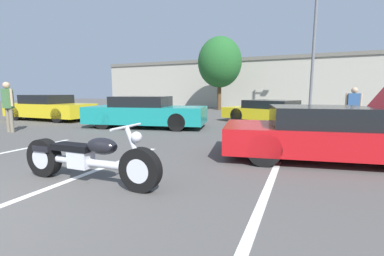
# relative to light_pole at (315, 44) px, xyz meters

# --- Properties ---
(parking_stripe_middle) EXTENTS (0.12, 5.48, 0.01)m
(parking_stripe_middle) POSITION_rel_light_pole_xyz_m (-3.81, -15.49, -4.35)
(parking_stripe_middle) COLOR white
(parking_stripe_middle) RESTS_ON ground
(parking_stripe_back) EXTENTS (0.12, 5.48, 0.01)m
(parking_stripe_back) POSITION_rel_light_pole_xyz_m (-0.80, -15.49, -4.35)
(parking_stripe_back) COLOR white
(parking_stripe_back) RESTS_ON ground
(far_building) EXTENTS (32.00, 4.20, 4.40)m
(far_building) POSITION_rel_light_pole_xyz_m (-4.17, 6.67, -2.01)
(far_building) COLOR #B2AD9E
(far_building) RESTS_ON ground
(light_pole) EXTENTS (1.21, 0.28, 7.93)m
(light_pole) POSITION_rel_light_pole_xyz_m (0.00, 0.00, 0.00)
(light_pole) COLOR slate
(light_pole) RESTS_ON ground
(tree_background) EXTENTS (3.37, 3.37, 5.62)m
(tree_background) POSITION_rel_light_pole_xyz_m (-6.60, 1.30, -0.68)
(tree_background) COLOR brown
(tree_background) RESTS_ON ground
(motorcycle) EXTENTS (2.56, 0.70, 0.96)m
(motorcycle) POSITION_rel_light_pole_xyz_m (-3.43, -15.25, -3.96)
(motorcycle) COLOR black
(motorcycle) RESTS_ON ground
(show_car_hood_open) EXTENTS (4.52, 2.61, 1.94)m
(show_car_hood_open) POSITION_rel_light_pole_xyz_m (0.11, -12.13, -3.79)
(show_car_hood_open) COLOR red
(show_car_hood_open) RESTS_ON ground
(parked_car_left_row) EXTENTS (4.66, 1.93, 1.27)m
(parked_car_left_row) POSITION_rel_light_pole_xyz_m (-12.30, -9.14, -3.74)
(parked_car_left_row) COLOR yellow
(parked_car_left_row) RESTS_ON ground
(parked_car_mid_right_row) EXTENTS (4.97, 3.39, 1.05)m
(parked_car_mid_right_row) POSITION_rel_light_pole_xyz_m (-1.65, -6.04, -3.83)
(parked_car_mid_right_row) COLOR yellow
(parked_car_mid_right_row) RESTS_ON ground
(parked_car_mid_left_row) EXTENTS (5.03, 2.88, 1.25)m
(parked_car_mid_left_row) POSITION_rel_light_pole_xyz_m (-6.25, -9.46, -3.75)
(parked_car_mid_left_row) COLOR teal
(parked_car_mid_left_row) RESTS_ON ground
(spectator_near_motorcycle) EXTENTS (0.52, 0.21, 1.59)m
(spectator_near_motorcycle) POSITION_rel_light_pole_xyz_m (1.20, -7.53, -3.42)
(spectator_near_motorcycle) COLOR gray
(spectator_near_motorcycle) RESTS_ON ground
(spectator_by_show_car) EXTENTS (0.52, 0.23, 1.77)m
(spectator_by_show_car) POSITION_rel_light_pole_xyz_m (-9.92, -12.52, -3.29)
(spectator_by_show_car) COLOR gray
(spectator_by_show_car) RESTS_ON ground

